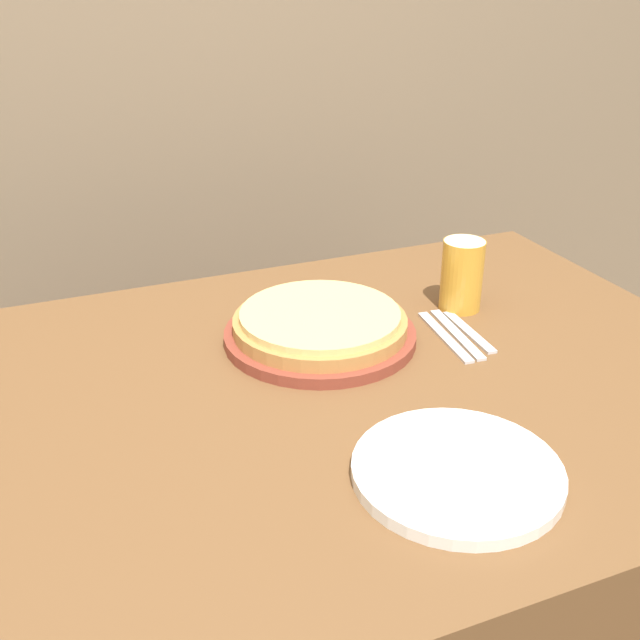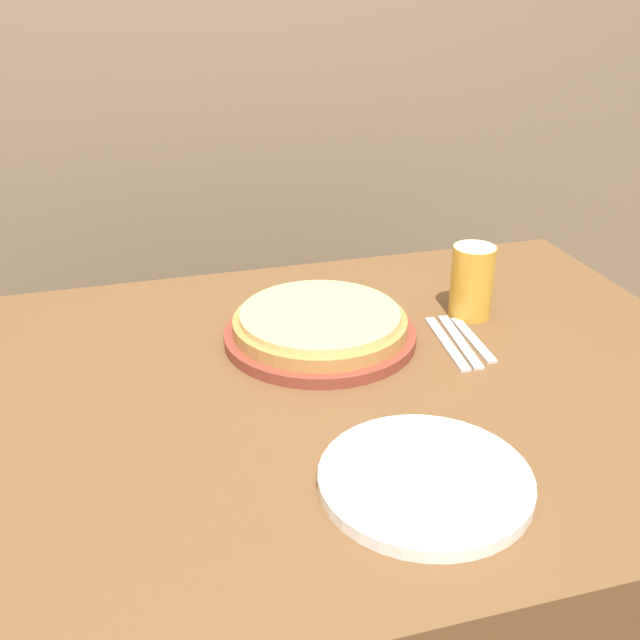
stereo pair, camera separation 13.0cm
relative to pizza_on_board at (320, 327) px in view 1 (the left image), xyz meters
The scene contains 7 objects.
dining_table 0.41m from the pizza_on_board, 118.89° to the right, with size 1.46×0.99×0.70m.
pizza_on_board is the anchor object (origin of this frame).
beer_glass 0.30m from the pizza_on_board, ahead, with size 0.08×0.08×0.14m.
dinner_plate 0.42m from the pizza_on_board, 87.28° to the right, with size 0.28×0.28×0.02m.
fork 0.22m from the pizza_on_board, 19.57° to the right, with size 0.04×0.20×0.00m.
dinner_knife 0.25m from the pizza_on_board, 17.61° to the right, with size 0.04×0.20×0.00m.
spoon 0.27m from the pizza_on_board, 15.99° to the right, with size 0.03×0.17×0.00m.
Camera 1 is at (-0.36, -0.94, 1.32)m, focal length 42.00 mm.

